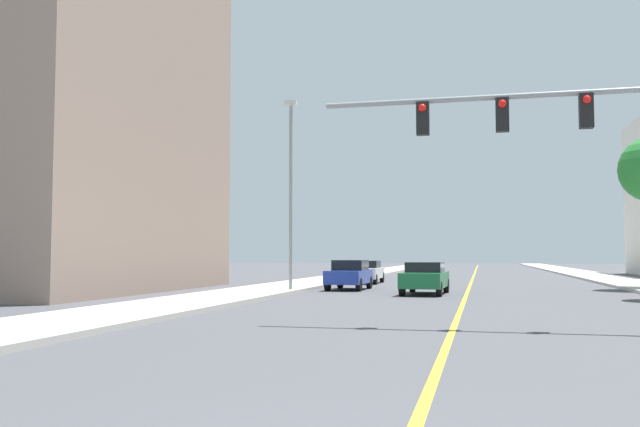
# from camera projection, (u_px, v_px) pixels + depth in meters

# --- Properties ---
(ground) EXTENTS (192.00, 192.00, 0.00)m
(ground) POSITION_uv_depth(u_px,v_px,m) (472.00, 281.00, 44.85)
(ground) COLOR #47474C
(sidewalk_left) EXTENTS (3.70, 168.00, 0.15)m
(sidewalk_left) POSITION_uv_depth(u_px,v_px,m) (335.00, 279.00, 47.04)
(sidewalk_left) COLOR #B2ADA3
(sidewalk_left) RESTS_ON ground
(sidewalk_right) EXTENTS (3.70, 168.00, 0.15)m
(sidewalk_right) POSITION_uv_depth(u_px,v_px,m) (622.00, 281.00, 42.68)
(sidewalk_right) COLOR beige
(sidewalk_right) RESTS_ON ground
(lane_marking_center) EXTENTS (0.16, 144.00, 0.01)m
(lane_marking_center) POSITION_uv_depth(u_px,v_px,m) (472.00, 281.00, 44.85)
(lane_marking_center) COLOR yellow
(lane_marking_center) RESTS_ON ground
(building_left_near) EXTENTS (13.81, 16.91, 17.16)m
(building_left_near) POSITION_uv_depth(u_px,v_px,m) (38.00, 118.00, 33.49)
(building_left_near) COLOR gray
(building_left_near) RESTS_ON ground
(traffic_signal_mast) EXTENTS (11.21, 0.36, 5.98)m
(traffic_signal_mast) POSITION_uv_depth(u_px,v_px,m) (623.00, 132.00, 15.88)
(traffic_signal_mast) COLOR gray
(traffic_signal_mast) RESTS_ON sidewalk_right
(street_lamp) EXTENTS (0.56, 0.28, 8.87)m
(street_lamp) POSITION_uv_depth(u_px,v_px,m) (291.00, 185.00, 31.49)
(street_lamp) COLOR gray
(street_lamp) RESTS_ON sidewalk_left
(car_blue) EXTENTS (1.82, 3.87, 1.48)m
(car_blue) POSITION_uv_depth(u_px,v_px,m) (349.00, 274.00, 33.64)
(car_blue) COLOR #1E389E
(car_blue) RESTS_ON ground
(car_green) EXTENTS (1.93, 4.25, 1.42)m
(car_green) POSITION_uv_depth(u_px,v_px,m) (425.00, 278.00, 29.69)
(car_green) COLOR #196638
(car_green) RESTS_ON ground
(car_white) EXTENTS (1.83, 4.25, 1.39)m
(car_white) POSITION_uv_depth(u_px,v_px,m) (366.00, 271.00, 41.10)
(car_white) COLOR white
(car_white) RESTS_ON ground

